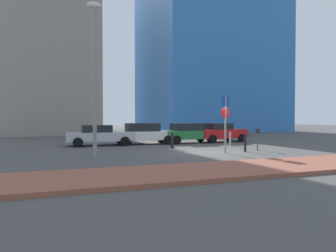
# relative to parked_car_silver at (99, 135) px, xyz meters

# --- Properties ---
(ground_plane) EXTENTS (120.00, 120.00, 0.00)m
(ground_plane) POSITION_rel_parked_car_silver_xyz_m (5.21, -6.53, -0.73)
(ground_plane) COLOR #4C4947
(sidewalk_brick) EXTENTS (40.00, 3.24, 0.14)m
(sidewalk_brick) POSITION_rel_parked_car_silver_xyz_m (5.21, -12.21, -0.66)
(sidewalk_brick) COLOR #93513D
(sidewalk_brick) RESTS_ON ground
(parked_car_silver) EXTENTS (4.58, 1.96, 1.41)m
(parked_car_silver) POSITION_rel_parked_car_silver_xyz_m (0.00, 0.00, 0.00)
(parked_car_silver) COLOR #B7BABF
(parked_car_silver) RESTS_ON ground
(parked_car_white) EXTENTS (4.37, 2.15, 1.53)m
(parked_car_white) POSITION_rel_parked_car_silver_xyz_m (3.23, 0.06, 0.07)
(parked_car_white) COLOR white
(parked_car_white) RESTS_ON ground
(parked_car_green) EXTENTS (4.22, 2.01, 1.50)m
(parked_car_green) POSITION_rel_parked_car_silver_xyz_m (6.69, -0.09, 0.05)
(parked_car_green) COLOR #237238
(parked_car_green) RESTS_ON ground
(parked_car_red) EXTENTS (4.09, 2.27, 1.48)m
(parked_car_red) POSITION_rel_parked_car_silver_xyz_m (9.46, -0.01, 0.04)
(parked_car_red) COLOR red
(parked_car_red) RESTS_ON ground
(parking_sign_post) EXTENTS (0.58, 0.20, 3.12)m
(parking_sign_post) POSITION_rel_parked_car_silver_xyz_m (5.62, -7.20, 1.23)
(parking_sign_post) COLOR gray
(parking_sign_post) RESTS_ON ground
(parking_meter) EXTENTS (0.18, 0.14, 1.29)m
(parking_meter) POSITION_rel_parked_car_silver_xyz_m (8.25, -6.45, 0.11)
(parking_meter) COLOR #4C4C51
(parking_meter) RESTS_ON ground
(street_lamp) EXTENTS (0.70, 0.36, 7.43)m
(street_lamp) POSITION_rel_parked_car_silver_xyz_m (-1.17, -6.53, 3.61)
(street_lamp) COLOR gray
(street_lamp) RESTS_ON ground
(traffic_bollard_near) EXTENTS (0.17, 0.17, 0.97)m
(traffic_bollard_near) POSITION_rel_parked_car_silver_xyz_m (3.90, -3.77, -0.25)
(traffic_bollard_near) COLOR black
(traffic_bollard_near) RESTS_ON ground
(traffic_bollard_mid) EXTENTS (0.13, 0.13, 1.03)m
(traffic_bollard_mid) POSITION_rel_parked_car_silver_xyz_m (7.12, -6.86, -0.22)
(traffic_bollard_mid) COLOR black
(traffic_bollard_mid) RESTS_ON ground
(traffic_bollard_far) EXTENTS (0.12, 0.12, 0.98)m
(traffic_bollard_far) POSITION_rel_parked_car_silver_xyz_m (8.19, -3.54, -0.24)
(traffic_bollard_far) COLOR #B7B7BC
(traffic_bollard_far) RESTS_ON ground
(building_colorful_midrise) EXTENTS (17.97, 17.31, 28.30)m
(building_colorful_midrise) POSITION_rel_parked_car_silver_xyz_m (19.20, 20.93, 13.42)
(building_colorful_midrise) COLOR #3372BF
(building_colorful_midrise) RESTS_ON ground
(building_under_construction) EXTENTS (10.23, 12.45, 24.22)m
(building_under_construction) POSITION_rel_parked_car_silver_xyz_m (-2.89, 18.88, 11.38)
(building_under_construction) COLOR gray
(building_under_construction) RESTS_ON ground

